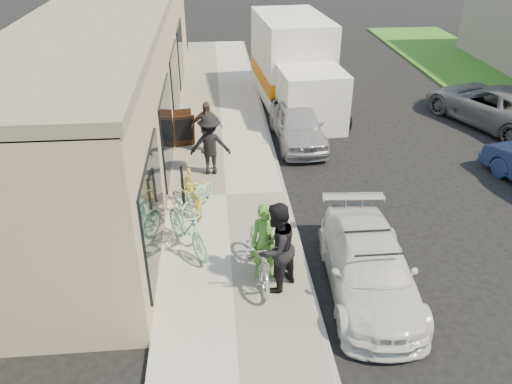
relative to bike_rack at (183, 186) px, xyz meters
name	(u,v)px	position (x,y,z in m)	size (l,w,h in m)	color
ground	(324,266)	(3.07, -2.46, -0.75)	(120.00, 120.00, 0.00)	black
sidewalk	(226,197)	(1.07, 0.54, -0.67)	(3.00, 34.00, 0.15)	#ABA49A
curb	(285,194)	(2.62, 0.54, -0.68)	(0.12, 34.00, 0.13)	gray
storefront	(119,69)	(-2.17, 5.53, 1.38)	(3.60, 20.00, 4.22)	tan
bike_rack	(183,186)	(0.00, 0.00, 0.00)	(0.12, 0.71, 0.99)	black
sandwich_board	(183,129)	(-0.14, 3.77, -0.05)	(0.77, 0.78, 1.08)	black
sedan_white	(369,266)	(3.75, -3.27, -0.17)	(1.90, 4.10, 1.20)	silver
sedan_silver	(297,125)	(3.50, 3.98, -0.12)	(1.48, 3.67, 1.25)	#A6A5AB
moving_truck	(294,67)	(3.96, 7.79, 0.66)	(2.89, 6.61, 3.17)	silver
far_car_gray	(492,105)	(10.54, 5.04, -0.06)	(2.28, 4.94, 1.37)	#56585B
tandem_bike	(260,253)	(1.63, -2.80, -0.05)	(0.72, 2.08, 1.09)	silver
woman_rider	(266,242)	(1.75, -2.81, 0.22)	(0.60, 0.39, 1.64)	#45872D
man_standing	(276,248)	(1.91, -3.19, 0.34)	(0.92, 0.71, 1.89)	black
cruiser_bike_a	(187,227)	(0.16, -1.77, -0.04)	(0.53, 1.86, 1.12)	#8DD2B8
cruiser_bike_b	(197,197)	(0.35, -0.23, -0.19)	(0.54, 1.55, 0.81)	#8DD2B8
cruiser_bike_c	(193,191)	(0.24, -0.08, -0.11)	(0.46, 1.61, 0.97)	gold
bystander_a	(210,145)	(0.70, 1.81, 0.26)	(1.12, 0.64, 1.73)	black
bystander_b	(207,127)	(0.61, 3.24, 0.20)	(0.94, 0.39, 1.60)	#4F3F38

